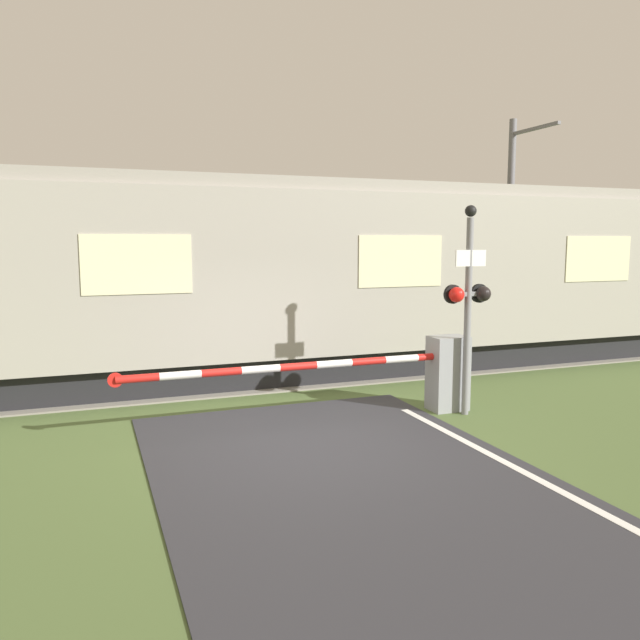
{
  "coord_description": "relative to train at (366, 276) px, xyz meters",
  "views": [
    {
      "loc": [
        -2.82,
        -7.78,
        2.74
      ],
      "look_at": [
        0.67,
        1.43,
        1.51
      ],
      "focal_mm": 35.0,
      "sensor_mm": 36.0,
      "label": 1
    }
  ],
  "objects": [
    {
      "name": "ground_plane",
      "position": [
        -2.9,
        -4.49,
        -2.01
      ],
      "size": [
        80.0,
        80.0,
        0.0
      ],
      "primitive_type": "plane",
      "color": "#4C6033"
    },
    {
      "name": "track_bed",
      "position": [
        -2.9,
        0.0,
        -1.99
      ],
      "size": [
        36.0,
        3.2,
        0.13
      ],
      "color": "gray",
      "rests_on": "ground_plane"
    },
    {
      "name": "train",
      "position": [
        0.0,
        0.0,
        0.0
      ],
      "size": [
        17.77,
        3.14,
        3.93
      ],
      "color": "black",
      "rests_on": "ground_plane"
    },
    {
      "name": "crossing_barrier",
      "position": [
        -0.64,
        -3.66,
        -1.35
      ],
      "size": [
        5.57,
        0.44,
        1.22
      ],
      "color": "gray",
      "rests_on": "ground_plane"
    },
    {
      "name": "signal_post",
      "position": [
        -0.09,
        -4.0,
        -0.13
      ],
      "size": [
        0.79,
        0.26,
        3.31
      ],
      "color": "gray",
      "rests_on": "ground_plane"
    },
    {
      "name": "catenary_pole",
      "position": [
        5.44,
        2.23,
        1.18
      ],
      "size": [
        0.2,
        1.9,
        6.08
      ],
      "color": "slate",
      "rests_on": "ground_plane"
    }
  ]
}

